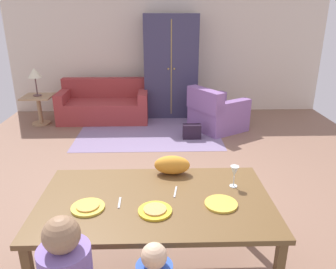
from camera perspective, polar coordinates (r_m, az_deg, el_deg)
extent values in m
cube|color=#85614E|center=(4.72, 0.84, -6.63)|extent=(6.79, 6.25, 0.02)
cube|color=beige|center=(7.42, -0.19, 14.36)|extent=(6.79, 0.10, 2.70)
cube|color=brown|center=(2.66, -2.21, -11.38)|extent=(1.82, 1.06, 0.04)
cube|color=brown|center=(3.38, -17.01, -12.39)|extent=(0.06, 0.06, 0.72)
cube|color=brown|center=(3.36, 12.95, -12.15)|extent=(0.06, 0.06, 0.72)
cylinder|color=yellow|center=(2.60, -13.61, -12.10)|extent=(0.25, 0.25, 0.02)
cylinder|color=gold|center=(2.59, -13.64, -11.82)|extent=(0.17, 0.17, 0.01)
cylinder|color=yellow|center=(2.49, -2.25, -13.00)|extent=(0.25, 0.25, 0.02)
cylinder|color=tan|center=(2.48, -2.26, -12.71)|extent=(0.17, 0.17, 0.01)
cylinder|color=yellow|center=(2.60, 9.11, -11.70)|extent=(0.25, 0.25, 0.02)
cylinder|color=silver|center=(2.87, 11.17, -8.68)|extent=(0.06, 0.06, 0.01)
cylinder|color=silver|center=(2.85, 11.24, -7.84)|extent=(0.01, 0.01, 0.09)
cone|color=silver|center=(2.81, 11.36, -6.22)|extent=(0.07, 0.07, 0.09)
cube|color=silver|center=(2.62, -8.33, -11.51)|extent=(0.02, 0.15, 0.01)
cube|color=silver|center=(2.74, 1.28, -9.81)|extent=(0.04, 0.17, 0.01)
sphere|color=#9B7454|center=(1.96, -17.88, -16.09)|extent=(0.21, 0.21, 0.21)
sphere|color=beige|center=(1.99, -2.42, -20.15)|extent=(0.15, 0.15, 0.15)
ellipsoid|color=orange|center=(2.99, 0.71, -5.27)|extent=(0.33, 0.18, 0.17)
cube|color=gray|center=(6.21, -3.30, 0.31)|extent=(2.60, 1.80, 0.01)
cube|color=#9B3535|center=(6.99, -10.90, 4.07)|extent=(1.80, 0.84, 0.42)
cube|color=#9B3535|center=(7.22, -10.72, 7.96)|extent=(1.80, 0.20, 0.40)
cube|color=#9B3535|center=(7.09, -17.58, 6.31)|extent=(0.18, 0.84, 0.20)
cube|color=#9B3535|center=(6.83, -4.31, 6.69)|extent=(0.18, 0.84, 0.20)
cube|color=#8A60A0|center=(6.43, 8.60, 2.76)|extent=(1.16, 1.16, 0.42)
cube|color=#8A60A0|center=(6.10, 6.39, 5.92)|extent=(0.61, 0.83, 0.40)
cube|color=#8A60A0|center=(6.11, 10.82, 4.71)|extent=(0.81, 0.59, 0.20)
cube|color=#8A60A0|center=(6.59, 6.82, 6.09)|extent=(0.81, 0.59, 0.20)
cube|color=#383451|center=(7.08, 0.47, 11.61)|extent=(1.10, 0.56, 2.10)
cube|color=#AF8D3D|center=(6.80, 0.56, 11.24)|extent=(0.02, 0.01, 1.89)
sphere|color=#AF8D3D|center=(6.79, 0.05, 11.23)|extent=(0.04, 0.04, 0.04)
sphere|color=#AF8D3D|center=(6.79, 1.08, 11.23)|extent=(0.04, 0.04, 0.04)
cube|color=#A5815B|center=(7.03, -21.50, 6.10)|extent=(0.56, 0.56, 0.03)
cylinder|color=#A5815B|center=(7.10, -21.20, 3.84)|extent=(0.08, 0.08, 0.55)
cylinder|color=#A5815B|center=(7.17, -20.93, 1.85)|extent=(0.36, 0.36, 0.03)
cylinder|color=brown|center=(7.02, -21.52, 6.29)|extent=(0.16, 0.16, 0.02)
cylinder|color=brown|center=(6.99, -21.72, 7.72)|extent=(0.02, 0.02, 0.34)
cone|color=beige|center=(6.94, -22.00, 9.81)|extent=(0.26, 0.26, 0.18)
cube|color=black|center=(5.91, 4.13, 0.53)|extent=(0.32, 0.16, 0.26)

